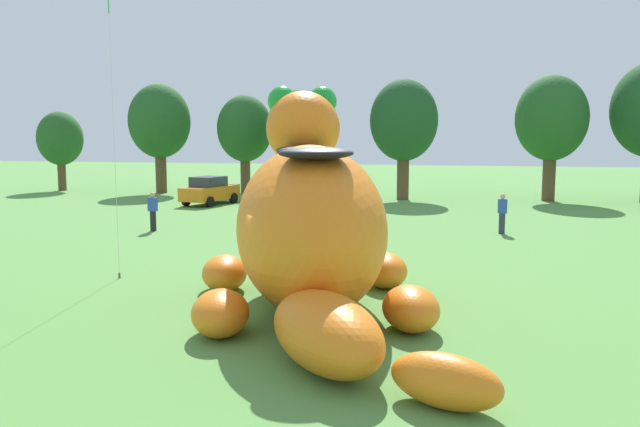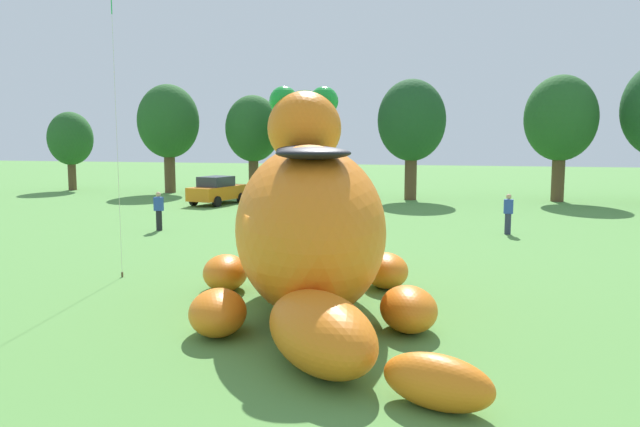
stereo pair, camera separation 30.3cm
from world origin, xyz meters
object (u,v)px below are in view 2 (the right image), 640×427
at_px(spectator_near_inflatable, 508,214).
at_px(spectator_mid_field, 349,209).
at_px(giant_inflatable_creature, 310,225).
at_px(car_yellow, 285,191).
at_px(spectator_by_cars, 159,211).
at_px(car_white, 330,194).
at_px(car_orange, 217,190).

bearing_deg(spectator_near_inflatable, spectator_mid_field, 177.60).
bearing_deg(giant_inflatable_creature, spectator_near_inflatable, 68.76).
height_order(car_yellow, spectator_mid_field, car_yellow).
distance_m(car_yellow, spectator_by_cars, 11.49).
xyz_separation_m(giant_inflatable_creature, spectator_by_cars, (-9.72, 10.42, -1.16)).
xyz_separation_m(spectator_mid_field, spectator_by_cars, (-7.91, -3.00, 0.00)).
relative_size(car_white, spectator_by_cars, 2.42).
xyz_separation_m(car_yellow, spectator_mid_field, (5.69, -8.27, -0.01)).
xyz_separation_m(car_orange, spectator_mid_field, (9.80, -7.63, -0.01)).
relative_size(spectator_mid_field, spectator_by_cars, 1.00).
bearing_deg(spectator_by_cars, car_yellow, 78.85).
height_order(car_orange, spectator_mid_field, car_orange).
bearing_deg(car_orange, giant_inflatable_creature, -61.11).
distance_m(car_orange, spectator_mid_field, 12.42).
bearing_deg(giant_inflatable_creature, car_yellow, 109.08).
distance_m(car_orange, car_yellow, 4.16).
height_order(giant_inflatable_creature, spectator_by_cars, giant_inflatable_creature).
bearing_deg(car_orange, car_white, -6.33).
distance_m(car_yellow, car_white, 3.47).
bearing_deg(spectator_mid_field, car_yellow, 124.52).
distance_m(car_white, spectator_mid_field, 7.28).
distance_m(giant_inflatable_creature, spectator_by_cars, 14.30).
bearing_deg(car_white, car_orange, 173.67).
distance_m(spectator_near_inflatable, spectator_mid_field, 6.92).
bearing_deg(car_yellow, giant_inflatable_creature, -70.92).
xyz_separation_m(car_orange, spectator_near_inflatable, (16.72, -7.92, -0.01)).
relative_size(car_orange, spectator_near_inflatable, 2.55).
bearing_deg(giant_inflatable_creature, spectator_by_cars, 133.03).
distance_m(car_white, spectator_by_cars, 11.20).
height_order(giant_inflatable_creature, car_white, giant_inflatable_creature).
bearing_deg(spectator_by_cars, spectator_near_inflatable, 10.37).
height_order(car_yellow, spectator_near_inflatable, car_yellow).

